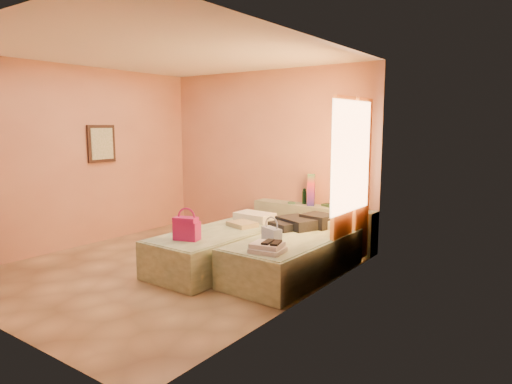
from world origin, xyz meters
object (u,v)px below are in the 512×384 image
headboard_ledge (312,226)px  magenta_handbag (187,228)px  bed_left (220,249)px  blue_handbag (272,235)px  green_book (329,205)px  flower_vase (355,203)px  bed_right (294,257)px  water_bottle (304,197)px  towel_stack (268,248)px

headboard_ledge → magenta_handbag: size_ratio=6.71×
headboard_ledge → bed_left: 1.77m
blue_handbag → green_book: bearing=118.1°
green_book → flower_vase: bearing=3.5°
flower_vase → blue_handbag: (-0.30, -1.72, -0.19)m
bed_right → blue_handbag: bearing=-103.6°
headboard_ledge → water_bottle: (-0.18, 0.06, 0.44)m
bed_left → towel_stack: bearing=-22.4°
bed_right → towel_stack: 0.82m
bed_left → green_book: green_book is taller
bed_right → blue_handbag: 0.51m
bed_left → bed_right: 1.03m
bed_right → towel_stack: (0.11, -0.76, 0.30)m
headboard_ledge → water_bottle: size_ratio=8.79×
water_bottle → blue_handbag: size_ratio=0.84×
bed_left → water_bottle: water_bottle is taller
bed_left → flower_vase: flower_vase is taller
blue_handbag → towel_stack: bearing=-39.2°
bed_right → blue_handbag: blue_handbag is taller
magenta_handbag → blue_handbag: (0.91, 0.50, -0.05)m
flower_vase → magenta_handbag: (-1.21, -2.23, -0.14)m
bed_right → bed_left: bearing=-163.5°
water_bottle → green_book: (0.43, 0.02, -0.10)m
flower_vase → magenta_handbag: bearing=-118.6°
bed_left → magenta_handbag: 0.72m
blue_handbag → magenta_handbag: bearing=-128.5°
water_bottle → towel_stack: bearing=-69.9°
bed_right → magenta_handbag: bearing=-138.0°
bed_left → bed_right: (1.00, 0.27, 0.00)m
bed_left → bed_right: same height
bed_right → blue_handbag: size_ratio=7.19×
headboard_ledge → towel_stack: 2.28m
headboard_ledge → green_book: green_book is taller
bed_right → magenta_handbag: magenta_handbag is taller
bed_right → flower_vase: size_ratio=7.80×
magenta_handbag → blue_handbag: bearing=11.6°
water_bottle → magenta_handbag: water_bottle is taller
blue_handbag → bed_left: bearing=-163.5°
magenta_handbag → towel_stack: 1.13m
flower_vase → magenta_handbag: 2.54m
green_book → water_bottle: bearing=-157.6°
towel_stack → headboard_ledge: bearing=106.2°
bed_right → flower_vase: flower_vase is taller
bed_left → towel_stack: (1.11, -0.48, 0.30)m
towel_stack → green_book: bearing=99.8°
green_book → blue_handbag: (0.18, -1.87, -0.08)m
magenta_handbag → flower_vase: bearing=44.1°
bed_left → towel_stack: towel_stack is taller
bed_left → towel_stack: size_ratio=5.71×
green_book → towel_stack: size_ratio=0.58×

